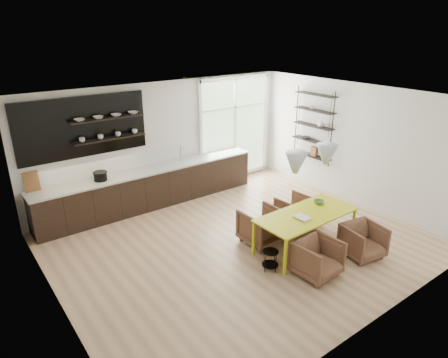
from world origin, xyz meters
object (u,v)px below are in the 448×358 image
armchair_front_left (317,258)px  armchair_back_right (294,210)px  armchair_back_left (262,226)px  armchair_front_right (363,241)px  wire_stool (270,258)px  dining_table (306,216)px

armchair_front_left → armchair_back_right: bearing=52.2°
armchair_back_left → armchair_front_right: armchair_back_left is taller
armchair_back_left → armchair_front_left: bearing=90.0°
armchair_back_left → wire_stool: armchair_back_left is taller
armchair_back_left → armchair_front_right: (1.19, -1.54, -0.04)m
armchair_back_right → armchair_front_left: armchair_front_left is taller
armchair_back_left → armchair_front_right: size_ratio=1.11×
wire_stool → dining_table: bearing=8.4°
armchair_front_left → wire_stool: 0.81m
dining_table → armchair_front_right: (0.67, -0.86, -0.37)m
armchair_back_left → armchair_back_right: (1.13, 0.20, -0.04)m
armchair_front_left → armchair_back_left: bearing=87.2°
armchair_back_right → dining_table: bearing=50.7°
armchair_front_left → wire_stool: bearing=129.4°
armchair_front_right → armchair_front_left: bearing=-175.4°
dining_table → armchair_back_right: bearing=54.3°
armchair_back_right → armchair_back_left: bearing=5.4°
armchair_back_right → armchair_front_right: (0.06, -1.74, 0.01)m
armchair_front_right → wire_stool: bearing=167.7°
armchair_front_right → armchair_back_right: bearing=101.8°
armchair_back_right → wire_stool: (-1.67, -1.03, -0.07)m
armchair_front_left → dining_table: bearing=52.4°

